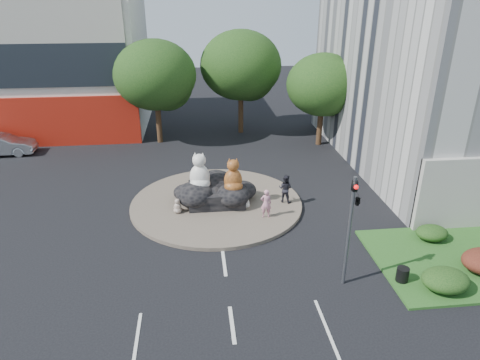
{
  "coord_description": "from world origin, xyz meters",
  "views": [
    {
      "loc": [
        -1.07,
        -12.51,
        11.55
      ],
      "look_at": [
        1.28,
        8.93,
        2.0
      ],
      "focal_mm": 32.0,
      "sensor_mm": 36.0,
      "label": 1
    }
  ],
  "objects_px": {
    "cat_white": "(200,171)",
    "cat_tabby": "(233,175)",
    "litter_bin": "(402,274)",
    "parked_car": "(1,145)",
    "kitten_white": "(246,201)",
    "pedestrian_pink": "(266,203)",
    "pedestrian_dark": "(285,189)",
    "kitten_calico": "(177,205)"
  },
  "relations": [
    {
      "from": "cat_tabby",
      "to": "parked_car",
      "type": "xyz_separation_m",
      "value": [
        -16.82,
        10.69,
        -1.28
      ]
    },
    {
      "from": "kitten_white",
      "to": "parked_car",
      "type": "bearing_deg",
      "value": 137.54
    },
    {
      "from": "kitten_calico",
      "to": "parked_car",
      "type": "relative_size",
      "value": 0.18
    },
    {
      "from": "parked_car",
      "to": "litter_bin",
      "type": "bearing_deg",
      "value": -130.88
    },
    {
      "from": "parked_car",
      "to": "litter_bin",
      "type": "distance_m",
      "value": 29.78
    },
    {
      "from": "cat_white",
      "to": "pedestrian_dark",
      "type": "height_order",
      "value": "cat_white"
    },
    {
      "from": "pedestrian_pink",
      "to": "parked_car",
      "type": "xyz_separation_m",
      "value": [
        -18.45,
        12.34,
        -0.21
      ]
    },
    {
      "from": "parked_car",
      "to": "pedestrian_pink",
      "type": "bearing_deg",
      "value": -126.34
    },
    {
      "from": "kitten_calico",
      "to": "pedestrian_dark",
      "type": "distance_m",
      "value": 6.27
    },
    {
      "from": "kitten_white",
      "to": "pedestrian_dark",
      "type": "xyz_separation_m",
      "value": [
        2.36,
        0.42,
        0.44
      ]
    },
    {
      "from": "cat_white",
      "to": "cat_tabby",
      "type": "xyz_separation_m",
      "value": [
        1.87,
        -0.5,
        -0.12
      ]
    },
    {
      "from": "cat_white",
      "to": "cat_tabby",
      "type": "height_order",
      "value": "cat_white"
    },
    {
      "from": "cat_white",
      "to": "cat_tabby",
      "type": "relative_size",
      "value": 1.12
    },
    {
      "from": "kitten_white",
      "to": "pedestrian_dark",
      "type": "bearing_deg",
      "value": -0.0
    },
    {
      "from": "kitten_calico",
      "to": "parked_car",
      "type": "xyz_separation_m",
      "value": [
        -13.64,
        11.29,
        0.18
      ]
    },
    {
      "from": "pedestrian_dark",
      "to": "parked_car",
      "type": "bearing_deg",
      "value": 3.36
    },
    {
      "from": "cat_tabby",
      "to": "kitten_white",
      "type": "bearing_deg",
      "value": -26.99
    },
    {
      "from": "cat_tabby",
      "to": "kitten_calico",
      "type": "distance_m",
      "value": 3.55
    },
    {
      "from": "kitten_calico",
      "to": "litter_bin",
      "type": "distance_m",
      "value": 12.09
    },
    {
      "from": "kitten_white",
      "to": "litter_bin",
      "type": "height_order",
      "value": "kitten_white"
    },
    {
      "from": "pedestrian_pink",
      "to": "litter_bin",
      "type": "height_order",
      "value": "pedestrian_pink"
    },
    {
      "from": "cat_tabby",
      "to": "kitten_calico",
      "type": "bearing_deg",
      "value": -167.85
    },
    {
      "from": "kitten_white",
      "to": "pedestrian_dark",
      "type": "height_order",
      "value": "pedestrian_dark"
    },
    {
      "from": "kitten_calico",
      "to": "pedestrian_pink",
      "type": "relative_size",
      "value": 0.53
    },
    {
      "from": "cat_white",
      "to": "pedestrian_pink",
      "type": "relative_size",
      "value": 1.36
    },
    {
      "from": "kitten_white",
      "to": "pedestrian_pink",
      "type": "xyz_separation_m",
      "value": [
        0.94,
        -1.27,
        0.42
      ]
    },
    {
      "from": "kitten_white",
      "to": "cat_white",
      "type": "bearing_deg",
      "value": 151.06
    },
    {
      "from": "kitten_calico",
      "to": "pedestrian_pink",
      "type": "distance_m",
      "value": 4.94
    },
    {
      "from": "pedestrian_pink",
      "to": "pedestrian_dark",
      "type": "height_order",
      "value": "pedestrian_dark"
    },
    {
      "from": "cat_white",
      "to": "kitten_calico",
      "type": "relative_size",
      "value": 2.56
    },
    {
      "from": "pedestrian_dark",
      "to": "parked_car",
      "type": "distance_m",
      "value": 22.53
    },
    {
      "from": "cat_tabby",
      "to": "pedestrian_dark",
      "type": "bearing_deg",
      "value": 2.47
    },
    {
      "from": "cat_white",
      "to": "kitten_white",
      "type": "height_order",
      "value": "cat_white"
    },
    {
      "from": "kitten_calico",
      "to": "parked_car",
      "type": "distance_m",
      "value": 17.7
    },
    {
      "from": "kitten_white",
      "to": "pedestrian_pink",
      "type": "height_order",
      "value": "pedestrian_pink"
    },
    {
      "from": "pedestrian_pink",
      "to": "litter_bin",
      "type": "bearing_deg",
      "value": 131.03
    },
    {
      "from": "cat_tabby",
      "to": "pedestrian_dark",
      "type": "height_order",
      "value": "cat_tabby"
    },
    {
      "from": "litter_bin",
      "to": "parked_car",
      "type": "bearing_deg",
      "value": 141.69
    },
    {
      "from": "cat_white",
      "to": "litter_bin",
      "type": "distance_m",
      "value": 11.93
    },
    {
      "from": "kitten_white",
      "to": "litter_bin",
      "type": "xyz_separation_m",
      "value": [
        5.86,
        -7.4,
        -0.17
      ]
    },
    {
      "from": "kitten_calico",
      "to": "litter_bin",
      "type": "xyz_separation_m",
      "value": [
        9.73,
        -7.17,
        -0.2
      ]
    },
    {
      "from": "cat_white",
      "to": "pedestrian_pink",
      "type": "height_order",
      "value": "cat_white"
    }
  ]
}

